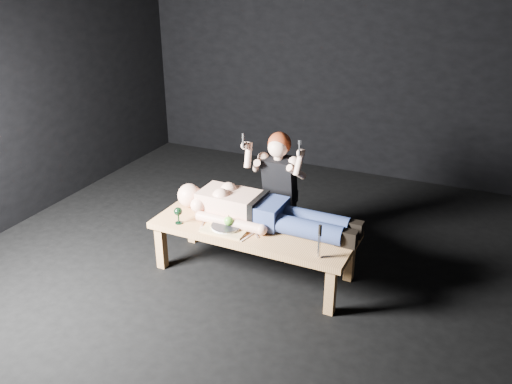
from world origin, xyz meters
TOP-DOWN VIEW (x-y plane):
  - ground at (0.00, 0.00)m, footprint 5.00×5.00m
  - back_wall at (0.00, 2.50)m, footprint 5.00×0.00m
  - table at (0.10, -0.19)m, footprint 1.73×0.68m
  - lying_man at (0.15, -0.08)m, footprint 1.79×0.58m
  - kneeling_woman at (0.11, 0.42)m, footprint 0.63×0.71m
  - serving_tray at (-0.09, -0.32)m, footprint 0.37×0.27m
  - plate at (-0.09, -0.32)m, footprint 0.25×0.25m
  - apple at (-0.07, -0.31)m, footprint 0.08×0.08m
  - goblet at (-0.51, -0.39)m, footprint 0.07×0.07m
  - fork_flat at (-0.30, -0.38)m, footprint 0.08×0.18m
  - knife_flat at (0.13, -0.37)m, footprint 0.06×0.18m
  - spoon_flat at (0.16, -0.28)m, footprint 0.12×0.16m
  - carving_knife at (0.74, -0.43)m, footprint 0.04×0.04m

SIDE VIEW (x-z plane):
  - ground at x=0.00m, z-range 0.00..0.00m
  - table at x=0.10m, z-range 0.00..0.45m
  - fork_flat at x=-0.30m, z-range 0.45..0.46m
  - knife_flat at x=0.13m, z-range 0.45..0.46m
  - spoon_flat at x=0.16m, z-range 0.45..0.46m
  - serving_tray at x=-0.09m, z-range 0.45..0.47m
  - plate at x=-0.09m, z-range 0.47..0.49m
  - goblet at x=-0.51m, z-range 0.45..0.60m
  - apple at x=-0.07m, z-range 0.49..0.57m
  - kneeling_woman at x=0.11m, z-range 0.00..1.16m
  - carving_knife at x=0.74m, z-range 0.45..0.72m
  - lying_man at x=0.15m, z-range 0.45..0.72m
  - back_wall at x=0.00m, z-range -1.00..4.00m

